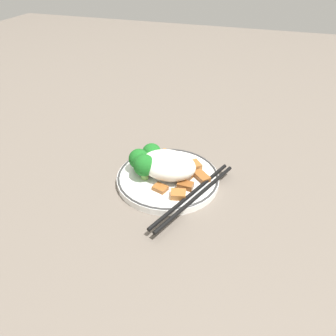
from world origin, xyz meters
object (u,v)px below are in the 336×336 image
(broccoli_back_left, at_px, (152,153))
(broccoli_back_center, at_px, (139,158))
(chopsticks, at_px, (194,195))
(broccoli_back_right, at_px, (144,166))
(plate, at_px, (168,178))

(broccoli_back_left, distance_m, broccoli_back_center, 0.03)
(broccoli_back_left, bearing_deg, chopsticks, -34.71)
(broccoli_back_right, bearing_deg, broccoli_back_center, 129.81)
(chopsticks, bearing_deg, plate, 144.70)
(broccoli_back_center, relative_size, broccoli_back_right, 0.92)
(plate, relative_size, broccoli_back_right, 3.87)
(broccoli_back_left, xyz_separation_m, broccoli_back_center, (-0.02, -0.03, 0.00))
(plate, distance_m, broccoli_back_center, 0.07)
(broccoli_back_center, height_order, broccoli_back_right, broccoli_back_right)
(broccoli_back_left, bearing_deg, plate, -33.85)
(plate, relative_size, broccoli_back_center, 4.22)
(broccoli_back_center, distance_m, chopsticks, 0.14)
(plate, xyz_separation_m, broccoli_back_center, (-0.06, 0.00, 0.03))
(broccoli_back_left, relative_size, broccoli_back_center, 0.97)
(plate, xyz_separation_m, chopsticks, (0.07, -0.05, 0.01))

